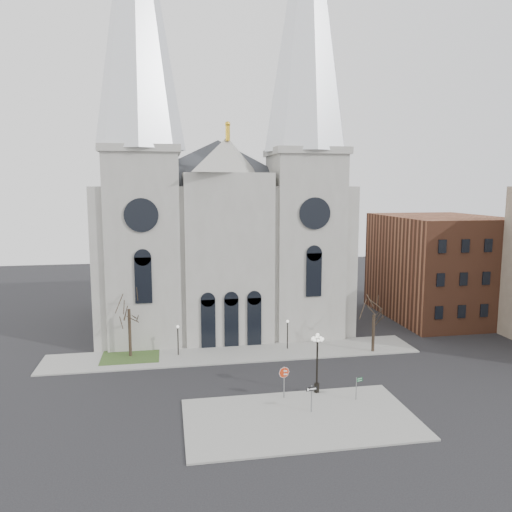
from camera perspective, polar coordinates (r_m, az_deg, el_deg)
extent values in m
plane|color=black|center=(44.86, -0.51, -15.71)|extent=(160.00, 160.00, 0.00)
cube|color=gray|center=(40.99, 5.09, -18.04)|extent=(18.00, 10.00, 0.14)
cube|color=gray|center=(54.97, -2.47, -11.09)|extent=(40.00, 6.00, 0.14)
cube|color=#314A1F|center=(55.63, -14.13, -11.08)|extent=(6.00, 5.00, 0.18)
cube|color=#98958E|center=(67.45, -4.23, 0.28)|extent=(30.00, 24.00, 18.00)
pyramid|color=#2D3035|center=(67.11, -4.37, 13.07)|extent=(33.00, 26.40, 6.00)
cube|color=#98958E|center=(58.47, -12.67, 0.89)|extent=(8.00, 8.00, 22.00)
cylinder|color=black|center=(54.09, -12.98, 4.57)|extent=(3.60, 0.30, 3.60)
cube|color=#98958E|center=(60.67, 5.56, 1.30)|extent=(8.00, 8.00, 22.00)
cone|color=silver|center=(63.48, 5.92, 26.29)|extent=(9.92, 9.92, 32.00)
cylinder|color=black|center=(56.46, 6.73, 4.86)|extent=(3.60, 0.30, 3.60)
cube|color=#98958E|center=(57.51, -3.20, -0.30)|extent=(10.00, 5.00, 19.50)
pyramid|color=#98958E|center=(57.01, -3.30, 11.47)|extent=(11.00, 5.00, 4.00)
cube|color=brown|center=(73.40, 20.13, -1.14)|extent=(14.00, 18.00, 14.00)
cylinder|color=black|center=(54.86, -14.23, -8.57)|extent=(0.32, 0.32, 5.25)
cylinder|color=black|center=(56.41, 13.26, -8.63)|extent=(0.32, 0.32, 4.20)
cylinder|color=black|center=(54.52, -8.90, -9.60)|extent=(0.12, 0.12, 3.00)
sphere|color=white|center=(54.06, -8.94, -7.99)|extent=(0.32, 0.32, 0.32)
cylinder|color=black|center=(56.02, 3.62, -9.04)|extent=(0.12, 0.12, 3.00)
sphere|color=white|center=(55.57, 3.63, -7.46)|extent=(0.32, 0.32, 0.32)
cylinder|color=slate|center=(43.80, 3.22, -14.26)|extent=(0.10, 0.10, 2.64)
cylinder|color=#BA2A0C|center=(43.46, 3.23, -13.13)|extent=(0.91, 0.18, 0.92)
cylinder|color=white|center=(43.46, 3.23, -13.13)|extent=(0.98, 0.17, 0.99)
cube|color=white|center=(43.41, 3.23, -12.95)|extent=(0.50, 0.10, 0.11)
cube|color=white|center=(43.52, 3.23, -13.32)|extent=(0.57, 0.11, 0.11)
cylinder|color=black|center=(44.71, 6.99, -12.40)|extent=(0.16, 0.16, 4.72)
cylinder|color=black|center=(45.43, 6.95, -14.71)|extent=(0.45, 0.45, 0.82)
sphere|color=white|center=(43.81, 7.05, -8.94)|extent=(0.33, 0.33, 0.33)
cylinder|color=slate|center=(41.57, 6.36, -15.90)|extent=(0.09, 0.09, 2.19)
cube|color=black|center=(41.24, 6.38, -14.84)|extent=(0.95, 0.20, 0.31)
cylinder|color=slate|center=(44.29, 11.38, -14.64)|extent=(0.08, 0.08, 1.94)
cube|color=#0E622D|center=(44.16, 11.74, -13.55)|extent=(0.53, 0.18, 0.13)
cube|color=#0E622D|center=(44.22, 11.73, -13.76)|extent=(0.53, 0.18, 0.13)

